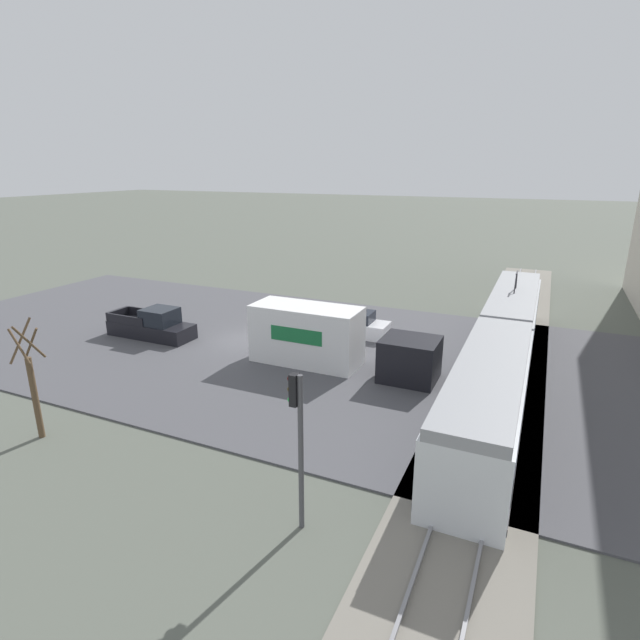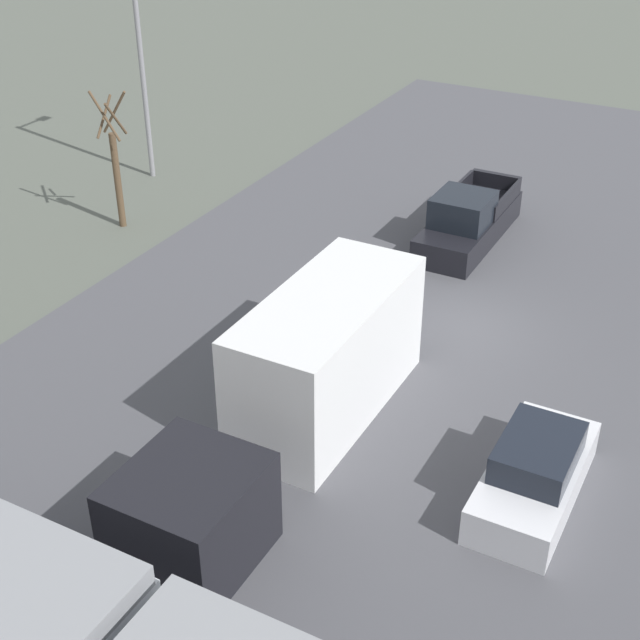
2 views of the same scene
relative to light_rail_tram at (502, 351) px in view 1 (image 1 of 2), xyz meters
The scene contains 9 objects.
ground_plane 15.19m from the light_rail_tram, 89.27° to the right, with size 320.00×320.00×0.00m, color #565B51.
road_surface 15.18m from the light_rail_tram, 89.27° to the right, with size 21.92×45.96×0.08m.
rail_bed 1.62m from the light_rail_tram, ahead, with size 62.74×4.40×0.22m.
light_rail_tram is the anchor object (origin of this frame).
box_truck 8.71m from the light_rail_tram, 78.34° to the right, with size 2.50×10.11×3.17m.
pickup_truck 20.70m from the light_rail_tram, 84.45° to the right, with size 1.94×5.66×1.93m.
sedan_car_0 9.88m from the light_rail_tram, 112.13° to the right, with size 1.80×4.23×1.57m.
traffic_light_pole 14.41m from the light_rail_tram, 17.88° to the right, with size 0.28×0.47×4.96m.
street_tree 20.92m from the light_rail_tram, 50.62° to the right, with size 1.15×0.95×4.86m.
Camera 1 is at (24.63, 16.46, 10.40)m, focal length 28.00 mm.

